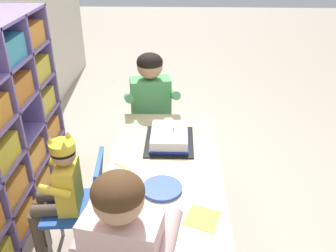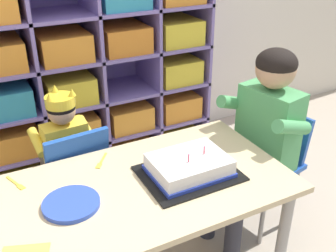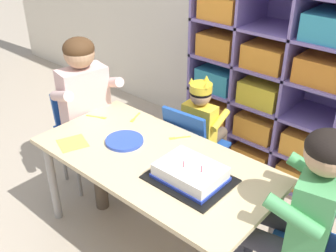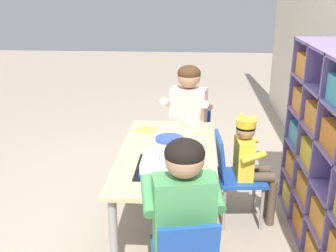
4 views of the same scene
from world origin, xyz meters
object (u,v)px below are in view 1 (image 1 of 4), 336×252
at_px(activity_table, 164,175).
at_px(fork_beside_plate_stack, 138,238).
at_px(guest_at_table_side, 152,105).
at_px(birthday_cake_on_tray, 169,137).
at_px(classroom_chair_blue, 83,202).
at_px(fork_scattered_mid_table, 123,167).
at_px(classroom_chair_guest_side, 151,124).
at_px(fork_at_table_front_edge, 113,209).
at_px(child_with_crown, 60,185).
at_px(paper_plate_stack, 162,188).
at_px(adult_helper_seated, 128,246).

relative_size(activity_table, fork_beside_plate_stack, 10.14).
height_order(guest_at_table_side, birthday_cake_on_tray, guest_at_table_side).
xyz_separation_m(classroom_chair_blue, fork_scattered_mid_table, (0.07, -0.23, 0.20)).
height_order(classroom_chair_guest_side, fork_at_table_front_edge, classroom_chair_guest_side).
xyz_separation_m(classroom_chair_guest_side, fork_at_table_front_edge, (-1.25, 0.09, 0.20)).
bearing_deg(classroom_chair_blue, guest_at_table_side, 153.69).
bearing_deg(birthday_cake_on_tray, fork_scattered_mid_table, 138.46).
height_order(child_with_crown, guest_at_table_side, guest_at_table_side).
bearing_deg(fork_at_table_front_edge, paper_plate_stack, -166.95).
bearing_deg(birthday_cake_on_tray, classroom_chair_guest_side, 15.70).
relative_size(classroom_chair_guest_side, fork_scattered_mid_table, 5.87).
bearing_deg(classroom_chair_guest_side, classroom_chair_blue, -119.43).
height_order(classroom_chair_blue, classroom_chair_guest_side, classroom_chair_blue).
relative_size(paper_plate_stack, fork_beside_plate_stack, 1.63).
bearing_deg(classroom_chair_guest_side, adult_helper_seated, -100.03).
bearing_deg(adult_helper_seated, activity_table, -88.16).
bearing_deg(adult_helper_seated, classroom_chair_blue, -46.93).
relative_size(child_with_crown, guest_at_table_side, 0.83).
bearing_deg(fork_beside_plate_stack, classroom_chair_blue, -164.89).
relative_size(adult_helper_seated, fork_scattered_mid_table, 9.66).
distance_m(activity_table, fork_beside_plate_stack, 0.58).
distance_m(child_with_crown, adult_helper_seated, 0.74).
bearing_deg(activity_table, classroom_chair_blue, 102.68).
bearing_deg(child_with_crown, guest_at_table_side, 147.64).
distance_m(adult_helper_seated, guest_at_table_side, 1.43).
bearing_deg(child_with_crown, classroom_chair_guest_side, 151.30).
bearing_deg(paper_plate_stack, adult_helper_seated, 165.83).
xyz_separation_m(classroom_chair_guest_side, guest_at_table_side, (-0.11, -0.02, 0.22)).
height_order(paper_plate_stack, fork_beside_plate_stack, paper_plate_stack).
relative_size(adult_helper_seated, guest_at_table_side, 1.05).
height_order(adult_helper_seated, paper_plate_stack, adult_helper_seated).
height_order(classroom_chair_blue, birthday_cake_on_tray, birthday_cake_on_tray).
height_order(activity_table, child_with_crown, child_with_crown).
distance_m(paper_plate_stack, fork_beside_plate_stack, 0.35).
bearing_deg(guest_at_table_side, activity_table, -91.73).
bearing_deg(fork_beside_plate_stack, child_with_crown, -156.78).
height_order(adult_helper_seated, birthday_cake_on_tray, adult_helper_seated).
distance_m(classroom_chair_guest_side, fork_beside_plate_stack, 1.44).
bearing_deg(classroom_chair_guest_side, child_with_crown, -125.13).
bearing_deg(fork_scattered_mid_table, activity_table, -136.01).
bearing_deg(paper_plate_stack, classroom_chair_blue, 75.32).
height_order(classroom_chair_blue, adult_helper_seated, adult_helper_seated).
bearing_deg(activity_table, fork_at_table_front_edge, 148.52).
bearing_deg(adult_helper_seated, classroom_chair_guest_side, -77.29).
relative_size(classroom_chair_guest_side, birthday_cake_on_tray, 1.63).
xyz_separation_m(classroom_chair_guest_side, fork_scattered_mid_table, (-0.89, 0.09, 0.20)).
xyz_separation_m(activity_table, guest_at_table_side, (0.76, 0.12, 0.09)).
height_order(activity_table, fork_beside_plate_stack, fork_beside_plate_stack).
xyz_separation_m(child_with_crown, adult_helper_seated, (-0.56, -0.46, 0.13)).
height_order(activity_table, birthday_cake_on_tray, birthday_cake_on_tray).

